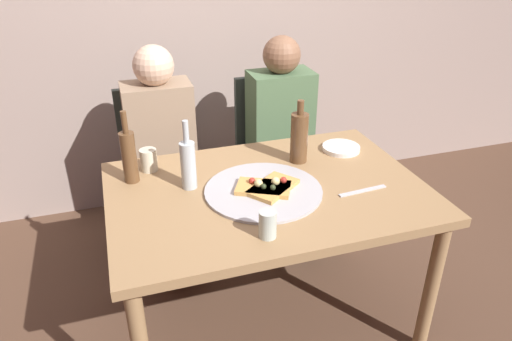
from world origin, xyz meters
TOP-DOWN VIEW (x-y plane):
  - ground_plane at (0.00, 0.00)m, footprint 8.00×8.00m
  - dining_table at (0.00, 0.00)m, footprint 1.32×0.90m
  - pizza_tray at (-0.03, -0.03)m, footprint 0.49×0.49m
  - pizza_slice_last at (0.01, -0.03)m, footprint 0.25×0.24m
  - pizza_slice_extra at (-0.03, -0.03)m, footprint 0.26×0.22m
  - wine_bottle at (-0.31, 0.11)m, footprint 0.06×0.06m
  - beer_bottle at (0.22, 0.20)m, footprint 0.08×0.08m
  - water_bottle at (-0.53, 0.24)m, footprint 0.06×0.06m
  - tumbler_near at (-0.11, -0.32)m, footprint 0.06×0.06m
  - tumbler_far at (-0.45, 0.32)m, footprint 0.08×0.08m
  - plate_stack at (0.46, 0.24)m, footprint 0.18×0.18m
  - table_knife at (0.37, -0.15)m, footprint 0.22×0.04m
  - chair_left at (-0.34, 0.85)m, footprint 0.44×0.44m
  - chair_right at (0.35, 0.85)m, footprint 0.44×0.44m
  - guest_in_sweater at (-0.34, 0.70)m, footprint 0.36×0.56m
  - guest_in_beanie at (0.35, 0.70)m, footprint 0.36×0.56m

SIDE VIEW (x-z plane):
  - ground_plane at x=0.00m, z-range 0.00..0.00m
  - chair_left at x=-0.34m, z-range 0.06..0.96m
  - chair_right at x=0.35m, z-range 0.06..0.96m
  - dining_table at x=0.00m, z-range 0.28..1.00m
  - guest_in_sweater at x=-0.34m, z-range 0.06..1.23m
  - guest_in_beanie at x=0.35m, z-range 0.06..1.23m
  - table_knife at x=0.37m, z-range 0.72..0.73m
  - pizza_tray at x=-0.03m, z-range 0.72..0.73m
  - plate_stack at x=0.46m, z-range 0.72..0.74m
  - pizza_slice_last at x=0.01m, z-range 0.72..0.77m
  - pizza_slice_extra at x=-0.03m, z-range 0.72..0.77m
  - tumbler_far at x=-0.45m, z-range 0.72..0.82m
  - tumbler_near at x=-0.11m, z-range 0.72..0.83m
  - wine_bottle at x=-0.31m, z-range 0.68..0.98m
  - water_bottle at x=-0.53m, z-range 0.68..1.00m
  - beer_bottle at x=0.22m, z-range 0.70..0.99m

